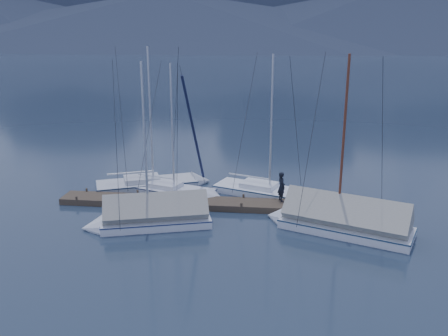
{
  "coord_description": "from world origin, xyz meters",
  "views": [
    {
      "loc": [
        2.8,
        -21.87,
        9.13
      ],
      "look_at": [
        0.0,
        2.0,
        2.2
      ],
      "focal_mm": 38.0,
      "sensor_mm": 36.0,
      "label": 1
    }
  ],
  "objects_px": {
    "sailboat_open_left": "(161,184)",
    "sailboat_covered_near": "(335,221)",
    "person": "(281,186)",
    "sailboat_covered_far": "(146,218)",
    "sailboat_open_right": "(277,194)",
    "sailboat_open_mid": "(181,193)"
  },
  "relations": [
    {
      "from": "sailboat_open_left",
      "to": "sailboat_covered_near",
      "type": "distance_m",
      "value": 11.26
    },
    {
      "from": "sailboat_open_left",
      "to": "sailboat_covered_near",
      "type": "height_order",
      "value": "sailboat_open_left"
    },
    {
      "from": "sailboat_open_left",
      "to": "person",
      "type": "distance_m",
      "value": 7.8
    },
    {
      "from": "sailboat_covered_far",
      "to": "person",
      "type": "distance_m",
      "value": 7.43
    },
    {
      "from": "sailboat_open_right",
      "to": "person",
      "type": "xyz_separation_m",
      "value": [
        0.22,
        -1.52,
        0.99
      ]
    },
    {
      "from": "sailboat_open_mid",
      "to": "person",
      "type": "height_order",
      "value": "sailboat_open_mid"
    },
    {
      "from": "sailboat_open_mid",
      "to": "sailboat_covered_near",
      "type": "height_order",
      "value": "sailboat_covered_near"
    },
    {
      "from": "sailboat_open_right",
      "to": "sailboat_covered_near",
      "type": "relative_size",
      "value": 0.96
    },
    {
      "from": "sailboat_open_mid",
      "to": "person",
      "type": "relative_size",
      "value": 5.16
    },
    {
      "from": "sailboat_open_mid",
      "to": "sailboat_covered_far",
      "type": "relative_size",
      "value": 0.95
    },
    {
      "from": "sailboat_open_left",
      "to": "sailboat_open_right",
      "type": "distance_m",
      "value": 7.14
    },
    {
      "from": "sailboat_open_right",
      "to": "sailboat_open_left",
      "type": "bearing_deg",
      "value": 171.08
    },
    {
      "from": "person",
      "to": "sailboat_covered_near",
      "type": "bearing_deg",
      "value": -162.46
    },
    {
      "from": "sailboat_covered_near",
      "to": "sailboat_covered_far",
      "type": "bearing_deg",
      "value": -176.16
    },
    {
      "from": "sailboat_open_right",
      "to": "sailboat_covered_far",
      "type": "distance_m",
      "value": 8.05
    },
    {
      "from": "sailboat_open_left",
      "to": "sailboat_open_right",
      "type": "relative_size",
      "value": 1.04
    },
    {
      "from": "sailboat_open_left",
      "to": "sailboat_open_mid",
      "type": "height_order",
      "value": "sailboat_open_left"
    },
    {
      "from": "person",
      "to": "sailboat_open_mid",
      "type": "bearing_deg",
      "value": 55.34
    },
    {
      "from": "sailboat_open_right",
      "to": "sailboat_covered_far",
      "type": "height_order",
      "value": "sailboat_open_right"
    },
    {
      "from": "sailboat_open_left",
      "to": "sailboat_open_mid",
      "type": "xyz_separation_m",
      "value": [
        1.52,
        -1.51,
        -0.02
      ]
    },
    {
      "from": "sailboat_covered_far",
      "to": "person",
      "type": "xyz_separation_m",
      "value": [
        6.51,
        3.5,
        0.72
      ]
    },
    {
      "from": "sailboat_open_mid",
      "to": "person",
      "type": "distance_m",
      "value": 5.95
    }
  ]
}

